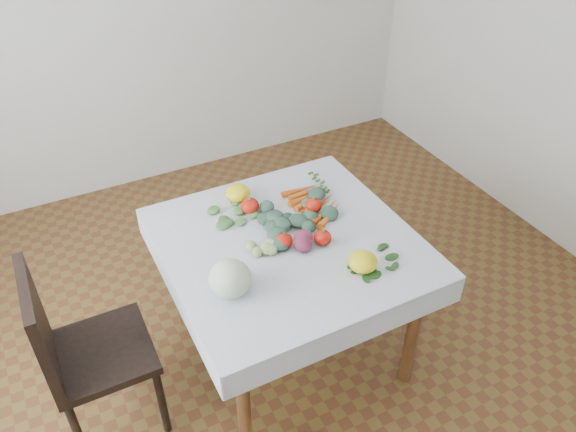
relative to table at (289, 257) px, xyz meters
name	(u,v)px	position (x,y,z in m)	size (l,w,h in m)	color
ground	(289,348)	(0.00, 0.00, -0.65)	(4.00, 4.00, 0.00)	brown
table	(289,257)	(0.00, 0.00, 0.00)	(1.00, 1.00, 0.75)	brown
tablecloth	(289,241)	(0.00, 0.00, 0.10)	(1.12, 1.12, 0.01)	white
chair	(77,347)	(-1.00, 0.02, -0.11)	(0.43, 0.43, 0.94)	black
cabbage	(230,279)	(-0.37, -0.19, 0.18)	(0.18, 0.18, 0.16)	beige
tomato_a	(250,206)	(-0.07, 0.28, 0.14)	(0.09, 0.09, 0.08)	red
tomato_b	(284,241)	(-0.04, -0.03, 0.14)	(0.08, 0.08, 0.07)	red
tomato_c	(323,238)	(0.13, -0.09, 0.14)	(0.08, 0.08, 0.07)	red
tomato_d	(313,205)	(0.21, 0.15, 0.14)	(0.08, 0.08, 0.07)	red
heirloom_back	(238,193)	(-0.08, 0.40, 0.15)	(0.12, 0.12, 0.09)	yellow
heirloom_front	(363,262)	(0.19, -0.32, 0.15)	(0.13, 0.13, 0.09)	yellow
onion_a	(303,245)	(0.03, -0.09, 0.14)	(0.08, 0.08, 0.07)	maroon
onion_b	(304,238)	(0.05, -0.05, 0.14)	(0.09, 0.09, 0.08)	maroon
tomatillo_cluster	(264,249)	(-0.14, -0.03, 0.13)	(0.17, 0.10, 0.05)	#98B065
carrot_bunch	(315,202)	(0.25, 0.19, 0.12)	(0.23, 0.35, 0.03)	#D24A17
kale_bunch	(299,218)	(0.11, 0.10, 0.13)	(0.35, 0.33, 0.05)	#395E4A
basil_bunch	(370,260)	(0.25, -0.29, 0.11)	(0.23, 0.16, 0.01)	#28591B
dill_bunch	(230,214)	(-0.17, 0.30, 0.12)	(0.25, 0.18, 0.03)	#4D7D39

